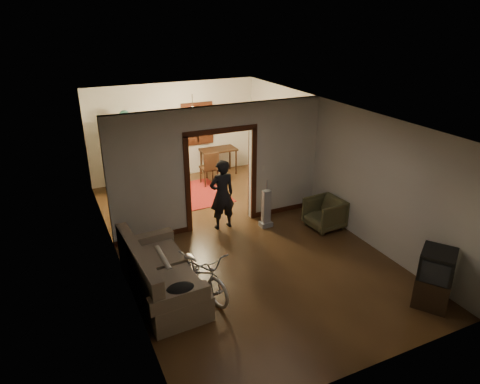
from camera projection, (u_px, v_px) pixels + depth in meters
floor at (234, 237)px, 9.52m from camera, size 5.00×8.50×0.01m
ceiling at (234, 112)px, 8.42m from camera, size 5.00×8.50×0.01m
wall_back at (174, 131)px, 12.52m from camera, size 5.00×0.02×2.80m
wall_left at (112, 199)px, 8.00m from camera, size 0.02×8.50×2.80m
wall_right at (332, 162)px, 9.94m from camera, size 0.02×8.50×2.80m
partition_wall at (220, 167)px, 9.59m from camera, size 5.00×0.14×2.80m
door_casing at (220, 180)px, 9.71m from camera, size 1.74×0.20×2.32m
far_window at (197, 124)px, 12.70m from camera, size 0.98×0.06×1.28m
chandelier at (193, 110)px, 10.68m from camera, size 0.24×0.24×0.24m
light_switch at (263, 168)px, 10.00m from camera, size 0.08×0.01×0.12m
sofa at (162, 270)px, 7.41m from camera, size 1.11×2.24×1.00m
rolled_paper at (163, 259)px, 7.69m from camera, size 0.11×0.85×0.11m
jacket at (181, 289)px, 6.60m from camera, size 0.45×0.34×0.13m
bicycle at (199, 270)px, 7.50m from camera, size 0.99×1.76×0.88m
armchair at (325, 213)px, 9.81m from camera, size 0.83×0.81×0.70m
tv_stand at (432, 290)px, 7.26m from camera, size 0.81×0.79×0.55m
crt_tv at (437, 265)px, 7.07m from camera, size 0.79×0.77×0.51m
vacuum at (266, 209)px, 9.82m from camera, size 0.32×0.28×0.90m
person at (222, 195)px, 9.63m from camera, size 0.62×0.42×1.64m
oriental_rug at (197, 194)px, 11.73m from camera, size 1.57×2.00×0.01m
locker at (129, 156)px, 11.71m from camera, size 1.05×0.69×1.95m
globe at (125, 121)px, 11.33m from camera, size 0.29×0.29×0.29m
desk at (219, 162)px, 13.05m from camera, size 1.09×0.63×0.79m
desk_chair at (209, 168)px, 12.23m from camera, size 0.55×0.55×1.00m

